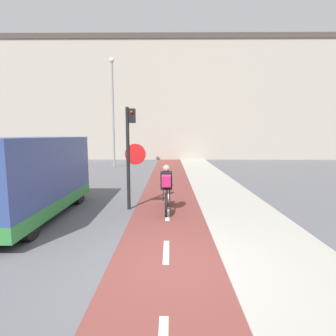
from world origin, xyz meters
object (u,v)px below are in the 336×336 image
cyclist_near (166,190)px  traffic_light_pole (130,147)px  van (29,179)px  street_lamp_far (113,103)px

cyclist_near → traffic_light_pole: bearing=167.0°
cyclist_near → van: bearing=-170.5°
street_lamp_far → cyclist_near: 12.98m
traffic_light_pole → cyclist_near: traffic_light_pole is taller
traffic_light_pole → street_lamp_far: bearing=104.6°
traffic_light_pole → van: 3.09m
street_lamp_far → cyclist_near: (4.11, -11.62, -4.06)m
van → cyclist_near: bearing=9.5°
van → traffic_light_pole: bearing=18.3°
street_lamp_far → cyclist_near: bearing=-70.5°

